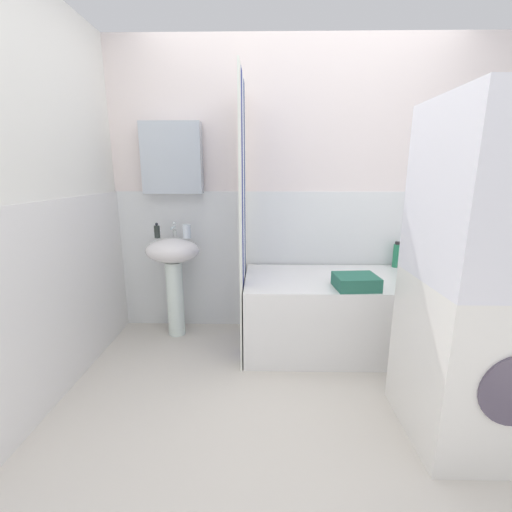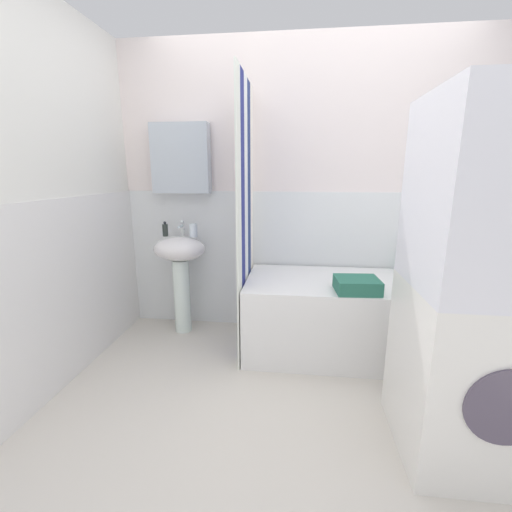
{
  "view_description": "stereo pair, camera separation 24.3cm",
  "coord_description": "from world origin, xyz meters",
  "px_view_note": "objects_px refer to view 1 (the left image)",
  "views": [
    {
      "loc": [
        -0.3,
        -1.7,
        1.35
      ],
      "look_at": [
        -0.35,
        0.66,
        0.78
      ],
      "focal_mm": 24.21,
      "sensor_mm": 36.0,
      "label": 1
    },
    {
      "loc": [
        -0.06,
        -1.68,
        1.35
      ],
      "look_at": [
        -0.35,
        0.66,
        0.78
      ],
      "focal_mm": 24.21,
      "sensor_mm": 36.0,
      "label": 2
    }
  ],
  "objects_px": {
    "lotion_bottle": "(412,258)",
    "conditioner_bottle": "(396,255)",
    "bathtub": "(340,312)",
    "washer_dryer_stack": "(485,282)",
    "towel_folded": "(356,282)",
    "sink": "(173,265)",
    "toothbrush_cup": "(187,231)",
    "soap_dispenser": "(157,231)"
  },
  "relations": [
    {
      "from": "sink",
      "to": "lotion_bottle",
      "type": "bearing_deg",
      "value": 2.99
    },
    {
      "from": "lotion_bottle",
      "to": "towel_folded",
      "type": "bearing_deg",
      "value": -138.31
    },
    {
      "from": "bathtub",
      "to": "lotion_bottle",
      "type": "distance_m",
      "value": 0.8
    },
    {
      "from": "sink",
      "to": "conditioner_bottle",
      "type": "xyz_separation_m",
      "value": [
        1.87,
        0.13,
        0.06
      ]
    },
    {
      "from": "sink",
      "to": "toothbrush_cup",
      "type": "bearing_deg",
      "value": 9.13
    },
    {
      "from": "sink",
      "to": "bathtub",
      "type": "height_order",
      "value": "sink"
    },
    {
      "from": "bathtub",
      "to": "conditioner_bottle",
      "type": "relative_size",
      "value": 6.74
    },
    {
      "from": "toothbrush_cup",
      "to": "soap_dispenser",
      "type": "bearing_deg",
      "value": 179.58
    },
    {
      "from": "washer_dryer_stack",
      "to": "towel_folded",
      "type": "bearing_deg",
      "value": 121.76
    },
    {
      "from": "conditioner_bottle",
      "to": "washer_dryer_stack",
      "type": "bearing_deg",
      "value": -92.69
    },
    {
      "from": "toothbrush_cup",
      "to": "washer_dryer_stack",
      "type": "relative_size",
      "value": 0.06
    },
    {
      "from": "conditioner_bottle",
      "to": "towel_folded",
      "type": "height_order",
      "value": "conditioner_bottle"
    },
    {
      "from": "bathtub",
      "to": "towel_folded",
      "type": "xyz_separation_m",
      "value": [
        0.04,
        -0.25,
        0.33
      ]
    },
    {
      "from": "soap_dispenser",
      "to": "lotion_bottle",
      "type": "bearing_deg",
      "value": 2.25
    },
    {
      "from": "towel_folded",
      "to": "washer_dryer_stack",
      "type": "distance_m",
      "value": 0.84
    },
    {
      "from": "bathtub",
      "to": "washer_dryer_stack",
      "type": "xyz_separation_m",
      "value": [
        0.46,
        -0.94,
        0.56
      ]
    },
    {
      "from": "bathtub",
      "to": "conditioner_bottle",
      "type": "bearing_deg",
      "value": 31.2
    },
    {
      "from": "bathtub",
      "to": "conditioner_bottle",
      "type": "height_order",
      "value": "conditioner_bottle"
    },
    {
      "from": "toothbrush_cup",
      "to": "washer_dryer_stack",
      "type": "bearing_deg",
      "value": -34.13
    },
    {
      "from": "toothbrush_cup",
      "to": "conditioner_bottle",
      "type": "bearing_deg",
      "value": 3.49
    },
    {
      "from": "sink",
      "to": "washer_dryer_stack",
      "type": "relative_size",
      "value": 0.5
    },
    {
      "from": "toothbrush_cup",
      "to": "towel_folded",
      "type": "xyz_separation_m",
      "value": [
        1.26,
        -0.46,
        -0.27
      ]
    },
    {
      "from": "lotion_bottle",
      "to": "towel_folded",
      "type": "distance_m",
      "value": 0.81
    },
    {
      "from": "sink",
      "to": "lotion_bottle",
      "type": "relative_size",
      "value": 4.6
    },
    {
      "from": "soap_dispenser",
      "to": "conditioner_bottle",
      "type": "height_order",
      "value": "soap_dispenser"
    },
    {
      "from": "bathtub",
      "to": "towel_folded",
      "type": "height_order",
      "value": "towel_folded"
    },
    {
      "from": "bathtub",
      "to": "towel_folded",
      "type": "bearing_deg",
      "value": -81.85
    },
    {
      "from": "bathtub",
      "to": "toothbrush_cup",
      "type": "bearing_deg",
      "value": 170.34
    },
    {
      "from": "soap_dispenser",
      "to": "conditioner_bottle",
      "type": "xyz_separation_m",
      "value": [
        1.99,
        0.1,
        -0.21
      ]
    },
    {
      "from": "toothbrush_cup",
      "to": "lotion_bottle",
      "type": "distance_m",
      "value": 1.88
    },
    {
      "from": "sink",
      "to": "washer_dryer_stack",
      "type": "distance_m",
      "value": 2.14
    },
    {
      "from": "conditioner_bottle",
      "to": "towel_folded",
      "type": "distance_m",
      "value": 0.74
    },
    {
      "from": "lotion_bottle",
      "to": "washer_dryer_stack",
      "type": "height_order",
      "value": "washer_dryer_stack"
    },
    {
      "from": "toothbrush_cup",
      "to": "lotion_bottle",
      "type": "relative_size",
      "value": 0.59
    },
    {
      "from": "toothbrush_cup",
      "to": "conditioner_bottle",
      "type": "distance_m",
      "value": 1.76
    },
    {
      "from": "soap_dispenser",
      "to": "washer_dryer_stack",
      "type": "height_order",
      "value": "washer_dryer_stack"
    },
    {
      "from": "sink",
      "to": "toothbrush_cup",
      "type": "xyz_separation_m",
      "value": [
        0.12,
        0.02,
        0.28
      ]
    },
    {
      "from": "sink",
      "to": "conditioner_bottle",
      "type": "height_order",
      "value": "sink"
    },
    {
      "from": "soap_dispenser",
      "to": "lotion_bottle",
      "type": "height_order",
      "value": "soap_dispenser"
    },
    {
      "from": "lotion_bottle",
      "to": "washer_dryer_stack",
      "type": "bearing_deg",
      "value": -98.37
    },
    {
      "from": "soap_dispenser",
      "to": "towel_folded",
      "type": "height_order",
      "value": "soap_dispenser"
    },
    {
      "from": "lotion_bottle",
      "to": "conditioner_bottle",
      "type": "distance_m",
      "value": 0.13
    }
  ]
}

